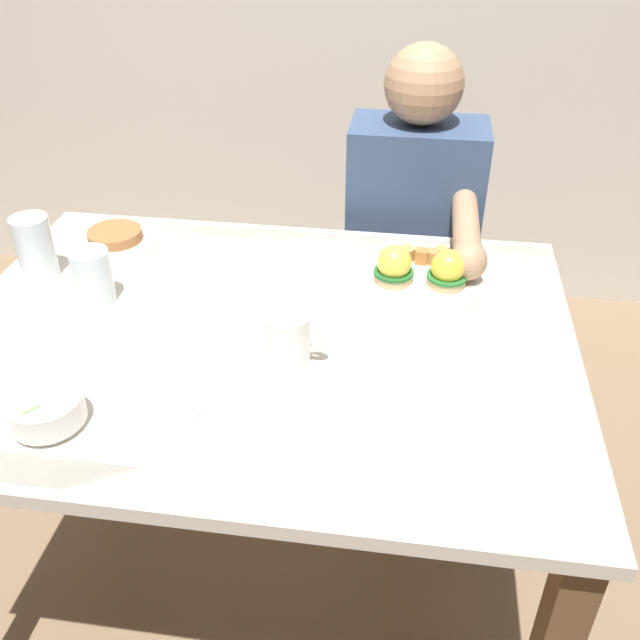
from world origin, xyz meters
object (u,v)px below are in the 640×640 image
dining_table (261,376)px  coffee_mug (289,336)px  fork (167,403)px  water_glass_near (93,279)px  eggs_benedict_plate (419,275)px  water_glass_far (36,251)px  fruit_bowl (46,410)px  side_plate (115,239)px  diner_person (413,239)px

dining_table → coffee_mug: size_ratio=10.76×
coffee_mug → fork: size_ratio=0.72×
water_glass_near → fork: bearing=-49.9°
eggs_benedict_plate → water_glass_far: (-0.81, -0.07, 0.03)m
fruit_bowl → side_plate: bearing=102.2°
fruit_bowl → water_glass_far: bearing=117.9°
dining_table → eggs_benedict_plate: (0.30, 0.22, 0.13)m
fork → water_glass_far: (-0.41, 0.37, 0.06)m
dining_table → diner_person: diner_person is taller
eggs_benedict_plate → fork: 0.60m
coffee_mug → fork: coffee_mug is taller
dining_table → eggs_benedict_plate: size_ratio=4.44×
dining_table → fork: size_ratio=7.77×
dining_table → water_glass_near: 0.39m
eggs_benedict_plate → fruit_bowl: size_ratio=2.25×
fruit_bowl → fork: (0.17, 0.07, -0.03)m
eggs_benedict_plate → diner_person: diner_person is taller
eggs_benedict_plate → side_plate: eggs_benedict_plate is taller
fruit_bowl → coffee_mug: size_ratio=1.08×
fruit_bowl → side_plate: fruit_bowl is taller
fruit_bowl → fork: bearing=23.6°
fork → water_glass_far: water_glass_far is taller
fork → side_plate: side_plate is taller
water_glass_far → side_plate: water_glass_far is taller
dining_table → diner_person: bearing=65.1°
coffee_mug → water_glass_near: water_glass_near is taller
eggs_benedict_plate → water_glass_far: water_glass_far is taller
diner_person → eggs_benedict_plate: bearing=-87.1°
dining_table → diner_person: (0.28, 0.60, 0.02)m
coffee_mug → side_plate: coffee_mug is taller
water_glass_near → side_plate: size_ratio=0.56×
fruit_bowl → water_glass_far: size_ratio=0.89×
dining_table → coffee_mug: bearing=-44.4°
fork → water_glass_near: size_ratio=1.38×
fork → side_plate: size_ratio=0.77×
coffee_mug → diner_person: 0.72m
fruit_bowl → diner_person: diner_person is taller
dining_table → water_glass_near: size_ratio=10.70×
water_glass_near → side_plate: bearing=103.0°
coffee_mug → water_glass_near: 0.45m
eggs_benedict_plate → fork: (-0.40, -0.44, -0.03)m
fork → coffee_mug: bearing=40.2°
water_glass_near → dining_table: bearing=-10.5°
coffee_mug → water_glass_far: bearing=159.5°
dining_table → water_glass_near: bearing=169.5°
eggs_benedict_plate → water_glass_far: size_ratio=2.00×
fruit_bowl → water_glass_far: (-0.24, 0.45, 0.03)m
fork → water_glass_near: water_glass_near is taller
fruit_bowl → water_glass_near: bearing=101.6°
water_glass_far → side_plate: size_ratio=0.68×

